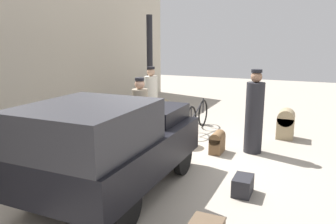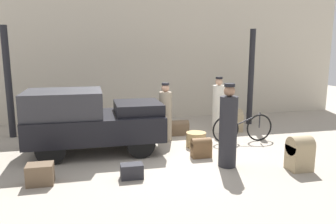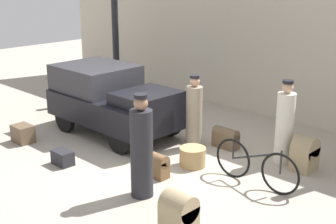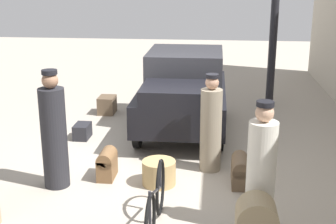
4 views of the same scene
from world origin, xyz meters
name	(u,v)px [view 3 (image 3 of 4)]	position (x,y,z in m)	size (l,w,h in m)	color
ground_plane	(155,155)	(0.00, 0.00, 0.00)	(30.00, 30.00, 0.00)	#A89E8E
station_building_facade	(267,30)	(0.00, 4.08, 2.25)	(16.00, 0.15, 4.50)	beige
canopy_pillar_left	(116,46)	(-3.97, 2.32, 1.59)	(0.19, 0.19, 3.19)	black
truck	(112,98)	(-1.76, 0.32, 0.85)	(3.24, 1.70, 1.56)	black
bicycle	(256,165)	(2.33, 0.26, 0.39)	(1.76, 0.04, 0.81)	black
wicker_basket	(193,157)	(0.94, 0.14, 0.19)	(0.52, 0.52, 0.38)	tan
conductor_in_dark_uniform	(142,150)	(1.14, -1.42, 0.83)	(0.39, 0.39, 1.82)	#232328
porter_with_bicycle	(285,125)	(2.12, 1.56, 0.78)	(0.36, 0.36, 1.70)	silver
porter_lifting_near_truck	(194,115)	(0.30, 0.91, 0.75)	(0.35, 0.35, 1.62)	gray
suitcase_tan_flat	(157,165)	(0.79, -0.72, 0.24)	(0.47, 0.25, 0.47)	brown
suitcase_black_upright	(179,215)	(2.53, -1.99, 0.38)	(0.46, 0.40, 0.74)	#9E8966
trunk_wicker_pale	(226,138)	(0.81, 1.38, 0.23)	(0.59, 0.26, 0.45)	brown
trunk_large_brown	(23,134)	(-2.70, -1.52, 0.20)	(0.49, 0.37, 0.40)	brown
suitcase_small_leather	(63,158)	(-0.97, -1.62, 0.15)	(0.44, 0.29, 0.29)	#232328
trunk_umber_medium	(305,153)	(2.64, 1.48, 0.35)	(0.40, 0.48, 0.70)	#9E8966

